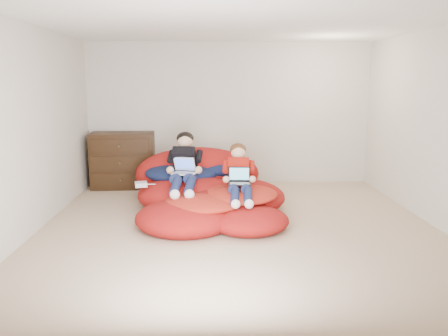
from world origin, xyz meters
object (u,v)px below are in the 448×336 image
laptop_white (184,169)px  laptop_black (239,179)px  beanbag_pile (206,192)px  younger_boy (239,173)px  dresser (123,160)px  older_boy (184,163)px

laptop_white → laptop_black: (0.74, -0.36, -0.07)m
beanbag_pile → laptop_black: (0.44, -0.44, 0.29)m
laptop_black → beanbag_pile: bearing=134.7°
younger_boy → laptop_white: younger_boy is taller
beanbag_pile → younger_boy: size_ratio=2.46×
dresser → beanbag_pile: bearing=-45.6°
older_boy → dresser: bearing=127.5°
beanbag_pile → laptop_black: bearing=-45.3°
dresser → laptop_black: 2.70m
beanbag_pile → older_boy: 0.53m
younger_boy → laptop_black: bearing=-90.0°
laptop_white → laptop_black: 0.83m
laptop_white → laptop_black: laptop_white is taller
younger_boy → laptop_white: 0.80m
beanbag_pile → younger_boy: younger_boy is taller
younger_boy → laptop_white: size_ratio=2.51×
beanbag_pile → older_boy: (-0.30, -0.01, 0.43)m
dresser → laptop_black: (1.89, -1.92, 0.08)m
older_boy → younger_boy: 0.83m
dresser → laptop_black: dresser is taller
laptop_white → laptop_black: bearing=-25.7°
dresser → older_boy: size_ratio=0.97×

